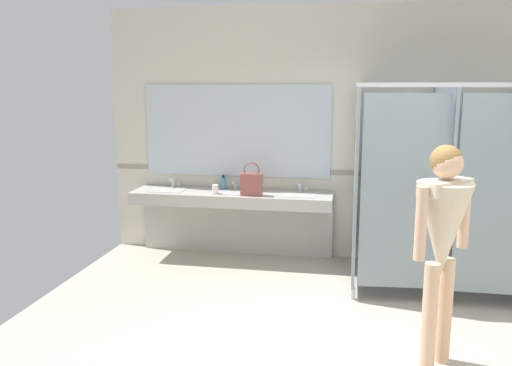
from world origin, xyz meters
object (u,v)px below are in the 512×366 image
object	(u,v)px
person_standing	(443,229)
paper_cup	(215,189)
soap_dispenser	(224,183)
handbag	(251,183)

from	to	relation	value
person_standing	paper_cup	bearing A→B (deg)	137.84
person_standing	soap_dispenser	bearing A→B (deg)	133.55
handbag	paper_cup	distance (m)	0.45
soap_dispenser	handbag	bearing A→B (deg)	-36.83
person_standing	soap_dispenser	xyz separation A→B (m)	(-2.20, 2.31, -0.16)
person_standing	paper_cup	size ratio (longest dim) A/B	15.36
paper_cup	handbag	bearing A→B (deg)	-1.21
person_standing	handbag	bearing A→B (deg)	131.73
soap_dispenser	paper_cup	bearing A→B (deg)	-95.19
person_standing	paper_cup	xyz separation A→B (m)	(-2.22, 2.01, -0.18)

